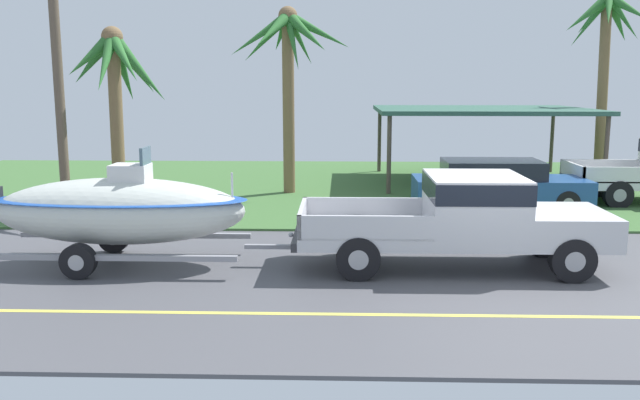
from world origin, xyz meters
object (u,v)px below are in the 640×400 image
at_px(palm_tree_near_right, 288,52).
at_px(palm_tree_mid, 606,37).
at_px(parked_sedan_near, 498,185).
at_px(palm_tree_near_left, 116,75).
at_px(carport_awning, 481,111).
at_px(pickup_truck_towing, 472,216).
at_px(boat_on_trailer, 119,210).
at_px(utility_pole, 57,65).

xyz_separation_m(palm_tree_near_right, palm_tree_mid, (11.08, 3.95, 0.69)).
bearing_deg(parked_sedan_near, palm_tree_near_left, -173.52).
bearing_deg(parked_sedan_near, carport_awning, 84.70).
bearing_deg(carport_awning, palm_tree_near_left, -150.30).
height_order(pickup_truck_towing, boat_on_trailer, boat_on_trailer).
relative_size(pickup_truck_towing, boat_on_trailer, 1.00).
relative_size(boat_on_trailer, utility_pole, 0.80).
relative_size(parked_sedan_near, palm_tree_near_right, 0.82).
height_order(pickup_truck_towing, carport_awning, carport_awning).
xyz_separation_m(pickup_truck_towing, palm_tree_mid, (6.94, 12.33, 4.11)).
distance_m(parked_sedan_near, utility_pole, 11.97).
distance_m(carport_awning, utility_pole, 13.87).
bearing_deg(parked_sedan_near, boat_on_trailer, -144.75).
bearing_deg(pickup_truck_towing, utility_pole, 157.87).
relative_size(boat_on_trailer, palm_tree_mid, 0.89).
xyz_separation_m(carport_awning, palm_tree_near_right, (-6.49, -2.67, 1.91)).
height_order(boat_on_trailer, carport_awning, carport_awning).
bearing_deg(boat_on_trailer, palm_tree_near_left, 107.59).
bearing_deg(palm_tree_mid, boat_on_trailer, -138.02).
relative_size(pickup_truck_towing, palm_tree_near_left, 1.22).
height_order(parked_sedan_near, utility_pole, utility_pole).
distance_m(carport_awning, palm_tree_near_right, 7.27).
height_order(carport_awning, palm_tree_near_right, palm_tree_near_right).
bearing_deg(palm_tree_mid, parked_sedan_near, -129.09).
xyz_separation_m(pickup_truck_towing, palm_tree_near_left, (-8.34, 4.96, 2.69)).
relative_size(boat_on_trailer, palm_tree_near_left, 1.22).
bearing_deg(boat_on_trailer, parked_sedan_near, 35.25).
relative_size(boat_on_trailer, carport_awning, 0.84).
relative_size(palm_tree_near_right, utility_pole, 0.77).
distance_m(palm_tree_near_left, utility_pole, 1.57).
height_order(pickup_truck_towing, utility_pole, utility_pole).
distance_m(palm_tree_near_right, palm_tree_mid, 11.78).
relative_size(carport_awning, palm_tree_near_right, 1.24).
bearing_deg(pickup_truck_towing, palm_tree_near_left, 149.26).
height_order(palm_tree_near_right, palm_tree_mid, palm_tree_mid).
xyz_separation_m(carport_awning, palm_tree_mid, (4.59, 1.27, 2.60)).
distance_m(pickup_truck_towing, palm_tree_near_right, 9.96).
relative_size(boat_on_trailer, parked_sedan_near, 1.27).
distance_m(pickup_truck_towing, utility_pole, 10.55).
xyz_separation_m(parked_sedan_near, palm_tree_near_right, (-6.03, 2.26, 3.76)).
height_order(palm_tree_near_left, palm_tree_mid, palm_tree_mid).
bearing_deg(palm_tree_near_right, pickup_truck_towing, -63.76).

